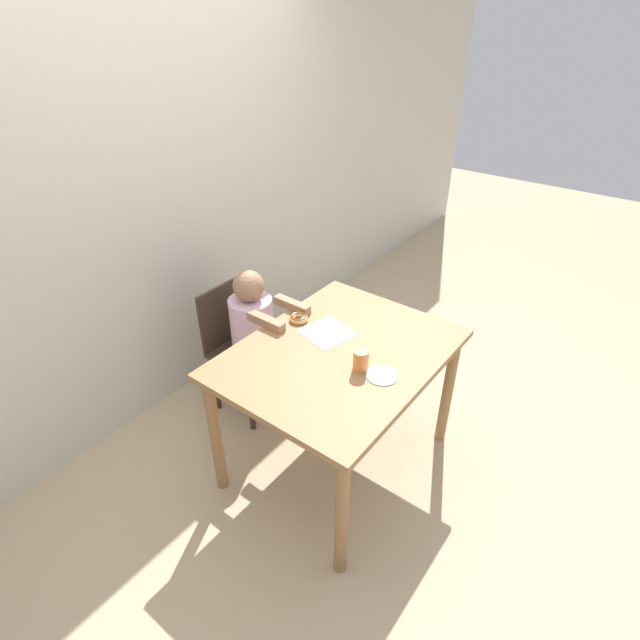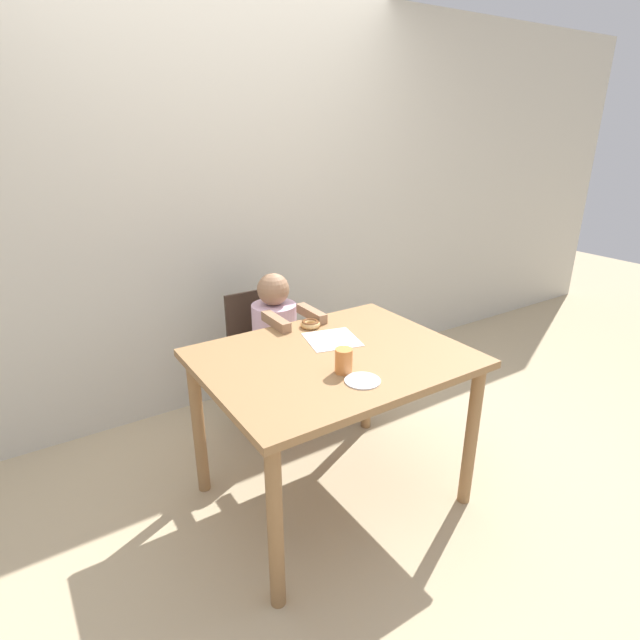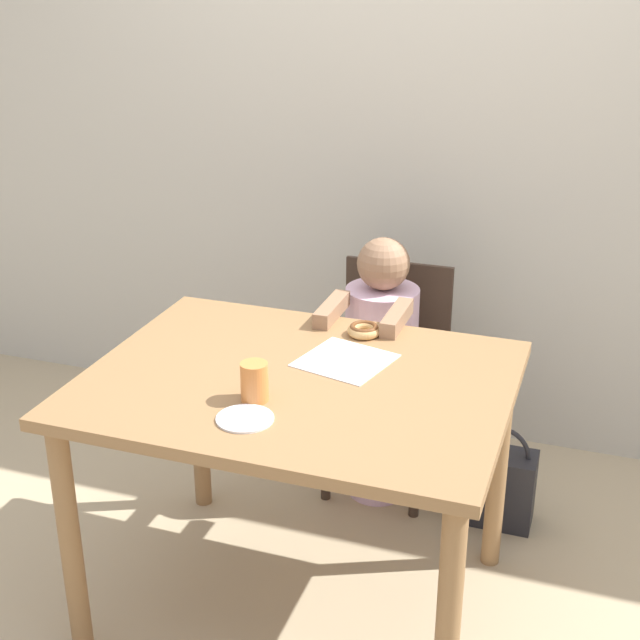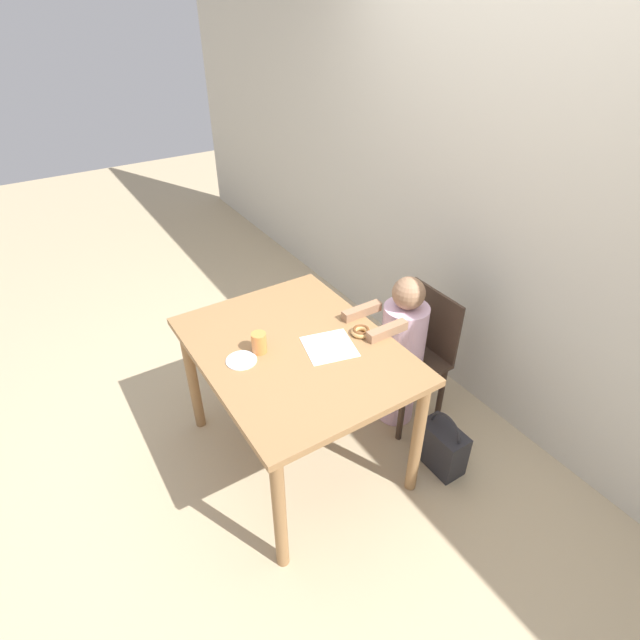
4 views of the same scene
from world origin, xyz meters
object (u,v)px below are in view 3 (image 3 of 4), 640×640
chair (388,374)px  handbag (496,485)px  child_figure (380,372)px  donut (364,330)px  cup (254,382)px

chair → handbag: bearing=-18.2°
chair → child_figure: (0.00, -0.11, 0.06)m
donut → cup: (-0.15, -0.50, 0.03)m
donut → handbag: donut is taller
child_figure → handbag: 0.56m
donut → child_figure: bearing=95.7°
chair → donut: bearing=-85.7°
handbag → cup: cup is taller
cup → chair: bearing=82.8°
child_figure → donut: (0.03, -0.33, 0.30)m
handbag → chair: bearing=161.8°
donut → cup: bearing=-106.7°
donut → handbag: 0.82m
chair → donut: 0.57m
child_figure → cup: 0.90m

